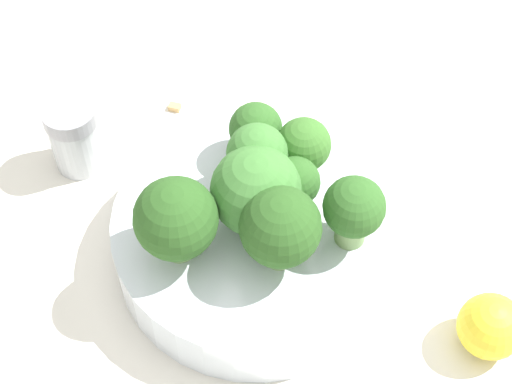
# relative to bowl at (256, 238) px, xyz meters

# --- Properties ---
(ground_plane) EXTENTS (3.00, 3.00, 0.00)m
(ground_plane) POSITION_rel_bowl_xyz_m (0.00, 0.00, -0.02)
(ground_plane) COLOR silver
(bowl) EXTENTS (0.19, 0.19, 0.04)m
(bowl) POSITION_rel_bowl_xyz_m (0.00, 0.00, 0.00)
(bowl) COLOR silver
(bowl) RESTS_ON ground_plane
(broccoli_floret_0) EXTENTS (0.04, 0.04, 0.06)m
(broccoli_floret_0) POSITION_rel_bowl_xyz_m (0.01, 0.02, 0.06)
(broccoli_floret_0) COLOR #8EB770
(broccoli_floret_0) RESTS_ON bowl
(broccoli_floret_1) EXTENTS (0.03, 0.03, 0.04)m
(broccoli_floret_1) POSITION_rel_bowl_xyz_m (0.03, 0.00, 0.05)
(broccoli_floret_1) COLOR #84AD66
(broccoli_floret_1) RESTS_ON bowl
(broccoli_floret_2) EXTENTS (0.04, 0.04, 0.05)m
(broccoli_floret_2) POSITION_rel_bowl_xyz_m (0.05, 0.02, 0.05)
(broccoli_floret_2) COLOR #84AD66
(broccoli_floret_2) RESTS_ON bowl
(broccoli_floret_3) EXTENTS (0.05, 0.05, 0.06)m
(broccoli_floret_3) POSITION_rel_bowl_xyz_m (0.00, -0.03, 0.06)
(broccoli_floret_3) COLOR #8EB770
(broccoli_floret_3) RESTS_ON bowl
(broccoli_floret_4) EXTENTS (0.04, 0.04, 0.04)m
(broccoli_floret_4) POSITION_rel_bowl_xyz_m (0.02, 0.05, 0.05)
(broccoli_floret_4) COLOR #7A9E5B
(broccoli_floret_4) RESTS_ON bowl
(broccoli_floret_5) EXTENTS (0.05, 0.05, 0.06)m
(broccoli_floret_5) POSITION_rel_bowl_xyz_m (-0.05, 0.00, 0.06)
(broccoli_floret_5) COLOR #8EB770
(broccoli_floret_5) RESTS_ON bowl
(broccoli_floret_6) EXTENTS (0.06, 0.06, 0.06)m
(broccoli_floret_6) POSITION_rel_bowl_xyz_m (-0.00, -0.00, 0.05)
(broccoli_floret_6) COLOR #84AD66
(broccoli_floret_6) RESTS_ON bowl
(broccoli_floret_7) EXTENTS (0.04, 0.04, 0.05)m
(broccoli_floret_7) POSITION_rel_bowl_xyz_m (0.05, -0.04, 0.05)
(broccoli_floret_7) COLOR #7A9E5B
(broccoli_floret_7) RESTS_ON bowl
(pepper_shaker) EXTENTS (0.04, 0.04, 0.06)m
(pepper_shaker) POSITION_rel_bowl_xyz_m (-0.08, 0.13, 0.01)
(pepper_shaker) COLOR #B2B7BC
(pepper_shaker) RESTS_ON ground_plane
(lemon_wedge) EXTENTS (0.04, 0.04, 0.04)m
(lemon_wedge) POSITION_rel_bowl_xyz_m (0.10, -0.12, 0.00)
(lemon_wedge) COLOR yellow
(lemon_wedge) RESTS_ON ground_plane
(almond_crumb_0) EXTENTS (0.01, 0.01, 0.01)m
(almond_crumb_0) POSITION_rel_bowl_xyz_m (0.05, 0.10, -0.02)
(almond_crumb_0) COLOR olive
(almond_crumb_0) RESTS_ON ground_plane
(almond_crumb_2) EXTENTS (0.01, 0.01, 0.01)m
(almond_crumb_2) POSITION_rel_bowl_xyz_m (0.00, 0.15, -0.02)
(almond_crumb_2) COLOR tan
(almond_crumb_2) RESTS_ON ground_plane
(almond_crumb_3) EXTENTS (0.01, 0.01, 0.01)m
(almond_crumb_3) POSITION_rel_bowl_xyz_m (0.04, 0.11, -0.02)
(almond_crumb_3) COLOR #AD7F4C
(almond_crumb_3) RESTS_ON ground_plane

